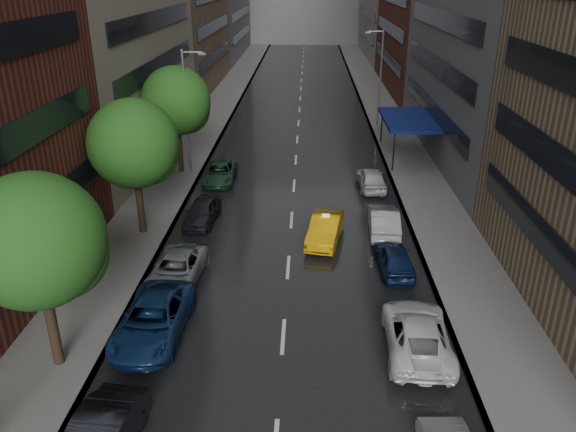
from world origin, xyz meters
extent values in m
cube|color=black|center=(0.00, 50.00, 0.01)|extent=(14.00, 140.00, 0.01)
cube|color=gray|center=(-9.00, 50.00, 0.07)|extent=(4.00, 140.00, 0.15)
cube|color=gray|center=(9.00, 50.00, 0.07)|extent=(4.00, 140.00, 0.15)
cube|color=slate|center=(15.00, 36.00, 12.00)|extent=(8.00, 28.00, 24.00)
cylinder|color=#382619|center=(-8.60, 7.84, 2.16)|extent=(0.40, 0.40, 4.31)
sphere|color=#1E5116|center=(-8.60, 7.84, 5.39)|extent=(4.93, 4.93, 4.93)
cylinder|color=#382619|center=(-8.60, 19.79, 2.17)|extent=(0.40, 0.40, 4.33)
sphere|color=#1E5116|center=(-8.60, 19.79, 5.42)|extent=(4.95, 4.95, 4.95)
cylinder|color=#382619|center=(-8.60, 30.53, 2.19)|extent=(0.40, 0.40, 4.38)
sphere|color=#1E5116|center=(-8.60, 30.53, 5.48)|extent=(5.01, 5.01, 5.01)
imported|color=#E6A40C|center=(1.98, 19.15, 0.75)|extent=(2.39, 4.74, 1.49)
imported|color=navy|center=(-5.40, 9.92, 0.79)|extent=(2.80, 5.74, 1.57)
imported|color=gray|center=(-5.40, 14.33, 0.69)|extent=(2.60, 5.07, 1.37)
imported|color=black|center=(-5.40, 21.45, 0.72)|extent=(2.05, 4.35, 1.44)
imported|color=#1B3C28|center=(-5.40, 28.76, 0.67)|extent=(2.34, 4.87, 1.34)
imported|color=white|center=(5.40, 9.35, 0.75)|extent=(2.73, 5.51, 1.50)
imported|color=#0D1B3E|center=(5.40, 15.84, 0.70)|extent=(1.84, 4.17, 1.40)
imported|color=#97979C|center=(5.40, 20.38, 0.77)|extent=(1.86, 4.76, 1.54)
imported|color=beige|center=(5.40, 27.68, 0.75)|extent=(2.00, 4.49, 1.50)
cylinder|color=gray|center=(-7.80, 30.00, 4.65)|extent=(0.18, 0.18, 9.00)
cube|color=gray|center=(-6.40, 30.00, 8.85)|extent=(0.50, 0.22, 0.16)
cylinder|color=gray|center=(7.80, 45.00, 4.65)|extent=(0.18, 0.18, 9.00)
cube|color=gray|center=(6.40, 45.00, 8.85)|extent=(0.50, 0.22, 0.16)
cube|color=navy|center=(9.00, 35.00, 3.15)|extent=(4.00, 8.00, 0.25)
cylinder|color=black|center=(7.40, 31.20, 1.65)|extent=(0.12, 0.12, 3.00)
cylinder|color=black|center=(7.40, 38.80, 1.65)|extent=(0.12, 0.12, 3.00)
camera|label=1|loc=(0.88, -9.50, 14.06)|focal=35.00mm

